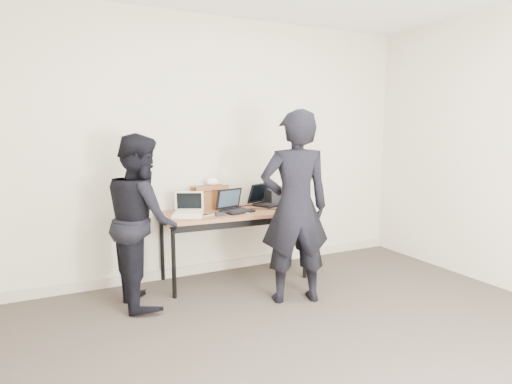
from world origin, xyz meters
TOP-DOWN VIEW (x-y plane):
  - room at (0.00, 0.00)m, footprint 4.60×4.60m
  - desk at (0.00, 1.91)m, footprint 1.53×0.72m
  - laptop_beige at (-0.49, 1.88)m, footprint 0.37×0.36m
  - laptop_center at (-0.01, 1.89)m, footprint 0.36×0.35m
  - laptop_right at (0.46, 2.08)m, footprint 0.42×0.41m
  - leather_satchel at (-0.18, 2.13)m, footprint 0.37×0.19m
  - tissue at (-0.15, 2.14)m, footprint 0.15×0.12m
  - equipment_box at (0.63, 2.10)m, footprint 0.30×0.26m
  - power_brick at (-0.22, 1.74)m, footprint 0.10×0.07m
  - cables at (0.05, 1.90)m, footprint 1.15×0.41m
  - person_typist at (0.27, 1.17)m, footprint 0.71×0.56m
  - person_observer at (-0.97, 1.71)m, footprint 0.58×0.74m
  - baseboard at (0.00, 2.23)m, footprint 4.50×0.03m

SIDE VIEW (x-z plane):
  - baseboard at x=0.00m, z-range 0.00..0.10m
  - desk at x=0.00m, z-range 0.30..1.02m
  - cables at x=0.05m, z-range 0.72..0.73m
  - power_brick at x=-0.22m, z-range 0.72..0.75m
  - person_observer at x=-0.97m, z-range 0.00..1.51m
  - laptop_beige at x=-0.49m, z-range 0.65..0.88m
  - laptop_center at x=-0.01m, z-range 0.66..0.88m
  - laptop_right at x=0.46m, z-range 0.66..0.89m
  - equipment_box at x=0.63m, z-range 0.72..0.88m
  - leather_satchel at x=-0.18m, z-range 0.72..0.97m
  - person_typist at x=0.27m, z-range 0.00..1.72m
  - tissue at x=-0.15m, z-range 0.97..1.04m
  - room at x=0.00m, z-range -0.05..2.75m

